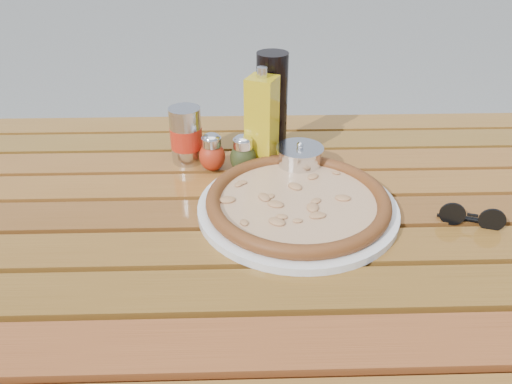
{
  "coord_description": "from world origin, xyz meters",
  "views": [
    {
      "loc": [
        -0.02,
        -0.75,
        1.25
      ],
      "look_at": [
        0.0,
        0.02,
        0.78
      ],
      "focal_mm": 35.0,
      "sensor_mm": 36.0,
      "label": 1
    }
  ],
  "objects_px": {
    "table": "(256,245)",
    "sunglasses": "(472,217)",
    "plate": "(297,208)",
    "oregano_shaker": "(243,154)",
    "pepper_shaker": "(212,153)",
    "dark_bottle": "(272,105)",
    "pizza": "(298,200)",
    "parmesan_tin": "(299,160)",
    "soda_can": "(186,136)",
    "olive_oil_cruet": "(262,122)"
  },
  "relations": [
    {
      "from": "pizza",
      "to": "olive_oil_cruet",
      "type": "bearing_deg",
      "value": 107.71
    },
    {
      "from": "pizza",
      "to": "oregano_shaker",
      "type": "bearing_deg",
      "value": 122.14
    },
    {
      "from": "table",
      "to": "pizza",
      "type": "distance_m",
      "value": 0.12
    },
    {
      "from": "dark_bottle",
      "to": "parmesan_tin",
      "type": "relative_size",
      "value": 1.74
    },
    {
      "from": "dark_bottle",
      "to": "soda_can",
      "type": "distance_m",
      "value": 0.19
    },
    {
      "from": "oregano_shaker",
      "to": "parmesan_tin",
      "type": "xyz_separation_m",
      "value": [
        0.11,
        -0.01,
        -0.01
      ]
    },
    {
      "from": "pepper_shaker",
      "to": "dark_bottle",
      "type": "height_order",
      "value": "dark_bottle"
    },
    {
      "from": "olive_oil_cruet",
      "to": "pizza",
      "type": "bearing_deg",
      "value": -72.29
    },
    {
      "from": "soda_can",
      "to": "parmesan_tin",
      "type": "height_order",
      "value": "soda_can"
    },
    {
      "from": "olive_oil_cruet",
      "to": "parmesan_tin",
      "type": "distance_m",
      "value": 0.11
    },
    {
      "from": "table",
      "to": "oregano_shaker",
      "type": "distance_m",
      "value": 0.19
    },
    {
      "from": "plate",
      "to": "dark_bottle",
      "type": "height_order",
      "value": "dark_bottle"
    },
    {
      "from": "soda_can",
      "to": "sunglasses",
      "type": "xyz_separation_m",
      "value": [
        0.51,
        -0.26,
        -0.04
      ]
    },
    {
      "from": "soda_can",
      "to": "parmesan_tin",
      "type": "xyz_separation_m",
      "value": [
        0.23,
        -0.06,
        -0.03
      ]
    },
    {
      "from": "pepper_shaker",
      "to": "parmesan_tin",
      "type": "relative_size",
      "value": 0.65
    },
    {
      "from": "pizza",
      "to": "soda_can",
      "type": "height_order",
      "value": "soda_can"
    },
    {
      "from": "dark_bottle",
      "to": "soda_can",
      "type": "relative_size",
      "value": 1.83
    },
    {
      "from": "pizza",
      "to": "dark_bottle",
      "type": "bearing_deg",
      "value": 98.11
    },
    {
      "from": "olive_oil_cruet",
      "to": "parmesan_tin",
      "type": "xyz_separation_m",
      "value": [
        0.07,
        -0.04,
        -0.07
      ]
    },
    {
      "from": "plate",
      "to": "pizza",
      "type": "distance_m",
      "value": 0.02
    },
    {
      "from": "plate",
      "to": "oregano_shaker",
      "type": "relative_size",
      "value": 4.39
    },
    {
      "from": "dark_bottle",
      "to": "soda_can",
      "type": "bearing_deg",
      "value": -167.71
    },
    {
      "from": "plate",
      "to": "sunglasses",
      "type": "height_order",
      "value": "sunglasses"
    },
    {
      "from": "parmesan_tin",
      "to": "pepper_shaker",
      "type": "bearing_deg",
      "value": 172.47
    },
    {
      "from": "table",
      "to": "parmesan_tin",
      "type": "relative_size",
      "value": 11.1
    },
    {
      "from": "table",
      "to": "plate",
      "type": "height_order",
      "value": "plate"
    },
    {
      "from": "dark_bottle",
      "to": "sunglasses",
      "type": "distance_m",
      "value": 0.45
    },
    {
      "from": "pizza",
      "to": "olive_oil_cruet",
      "type": "height_order",
      "value": "olive_oil_cruet"
    },
    {
      "from": "pepper_shaker",
      "to": "sunglasses",
      "type": "height_order",
      "value": "pepper_shaker"
    },
    {
      "from": "soda_can",
      "to": "olive_oil_cruet",
      "type": "relative_size",
      "value": 0.57
    },
    {
      "from": "table",
      "to": "pepper_shaker",
      "type": "relative_size",
      "value": 17.07
    },
    {
      "from": "pizza",
      "to": "soda_can",
      "type": "bearing_deg",
      "value": 136.63
    },
    {
      "from": "pepper_shaker",
      "to": "plate",
      "type": "bearing_deg",
      "value": -45.64
    },
    {
      "from": "plate",
      "to": "pepper_shaker",
      "type": "distance_m",
      "value": 0.23
    },
    {
      "from": "plate",
      "to": "dark_bottle",
      "type": "distance_m",
      "value": 0.27
    },
    {
      "from": "table",
      "to": "pizza",
      "type": "relative_size",
      "value": 3.76
    },
    {
      "from": "plate",
      "to": "oregano_shaker",
      "type": "distance_m",
      "value": 0.18
    },
    {
      "from": "pizza",
      "to": "olive_oil_cruet",
      "type": "xyz_separation_m",
      "value": [
        -0.06,
        0.18,
        0.07
      ]
    },
    {
      "from": "plate",
      "to": "dark_bottle",
      "type": "bearing_deg",
      "value": 98.11
    },
    {
      "from": "table",
      "to": "sunglasses",
      "type": "relative_size",
      "value": 12.68
    },
    {
      "from": "dark_bottle",
      "to": "olive_oil_cruet",
      "type": "height_order",
      "value": "dark_bottle"
    },
    {
      "from": "table",
      "to": "sunglasses",
      "type": "height_order",
      "value": "sunglasses"
    },
    {
      "from": "table",
      "to": "olive_oil_cruet",
      "type": "bearing_deg",
      "value": 84.8
    },
    {
      "from": "parmesan_tin",
      "to": "sunglasses",
      "type": "xyz_separation_m",
      "value": [
        0.28,
        -0.19,
        -0.01
      ]
    },
    {
      "from": "sunglasses",
      "to": "olive_oil_cruet",
      "type": "bearing_deg",
      "value": 165.33
    },
    {
      "from": "table",
      "to": "sunglasses",
      "type": "bearing_deg",
      "value": -7.91
    },
    {
      "from": "pizza",
      "to": "sunglasses",
      "type": "relative_size",
      "value": 3.37
    },
    {
      "from": "dark_bottle",
      "to": "parmesan_tin",
      "type": "distance_m",
      "value": 0.14
    },
    {
      "from": "pizza",
      "to": "sunglasses",
      "type": "distance_m",
      "value": 0.3
    },
    {
      "from": "table",
      "to": "soda_can",
      "type": "height_order",
      "value": "soda_can"
    }
  ]
}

